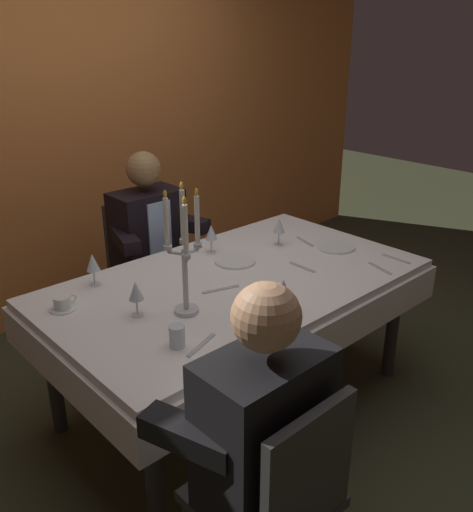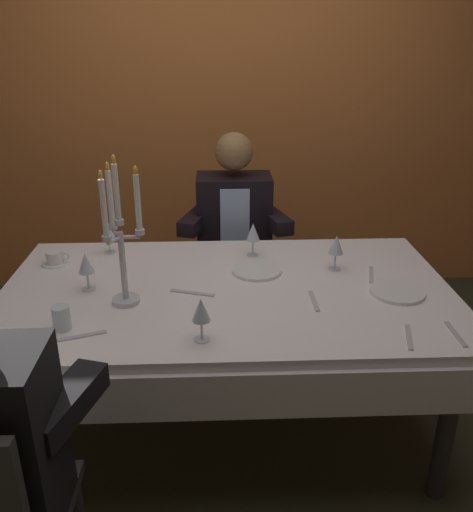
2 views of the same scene
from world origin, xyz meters
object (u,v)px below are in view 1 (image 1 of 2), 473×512
object	(u,v)px
dinner_plate_0	(235,261)
seated_diner_1	(147,232)
dining_table	(236,299)
coffee_cup_0	(63,304)
wine_glass_0	(211,233)
wine_glass_2	(136,292)
wine_glass_3	(283,290)
seated_diner_0	(265,429)
candelabra	(184,257)
wine_glass_1	(93,263)
wine_glass_4	(279,226)
water_tumbler_0	(177,336)
dinner_plate_1	(335,247)

from	to	relation	value
dinner_plate_0	seated_diner_1	xyz separation A→B (m)	(-0.08, 0.73, -0.01)
dining_table	coffee_cup_0	size ratio (longest dim) A/B	14.70
wine_glass_0	wine_glass_2	world-z (taller)	same
dining_table	dinner_plate_0	size ratio (longest dim) A/B	8.66
wine_glass_3	seated_diner_0	distance (m)	0.77
candelabra	seated_diner_1	bearing A→B (deg)	64.92
wine_glass_1	seated_diner_1	bearing A→B (deg)	37.02
dining_table	dinner_plate_0	bearing A→B (deg)	48.85
dinner_plate_0	wine_glass_4	size ratio (longest dim) A/B	1.37
wine_glass_0	water_tumbler_0	world-z (taller)	wine_glass_0
wine_glass_3	wine_glass_4	bearing A→B (deg)	44.47
wine_glass_0	seated_diner_0	world-z (taller)	seated_diner_0
dinner_plate_0	dining_table	bearing A→B (deg)	-131.15
dining_table	candelabra	size ratio (longest dim) A/B	3.26
wine_glass_4	coffee_cup_0	size ratio (longest dim) A/B	1.24
wine_glass_3	coffee_cup_0	size ratio (longest dim) A/B	1.24
candelabra	coffee_cup_0	world-z (taller)	candelabra
seated_diner_1	dinner_plate_0	bearing A→B (deg)	-84.00
wine_glass_3	wine_glass_0	bearing A→B (deg)	73.05
wine_glass_2	wine_glass_4	distance (m)	1.09
candelabra	dinner_plate_0	size ratio (longest dim) A/B	2.65
seated_diner_1	wine_glass_2	bearing A→B (deg)	-126.28
dinner_plate_0	wine_glass_2	bearing A→B (deg)	-168.26
wine_glass_3	seated_diner_0	world-z (taller)	seated_diner_0
dinner_plate_0	seated_diner_1	distance (m)	0.73
dinner_plate_0	water_tumbler_0	world-z (taller)	water_tumbler_0
wine_glass_0	wine_glass_3	size ratio (longest dim) A/B	1.00
water_tumbler_0	seated_diner_0	size ratio (longest dim) A/B	0.07
wine_glass_3	water_tumbler_0	world-z (taller)	wine_glass_3
dining_table	wine_glass_0	world-z (taller)	wine_glass_0
dining_table	water_tumbler_0	bearing A→B (deg)	-152.63
dinner_plate_1	seated_diner_0	world-z (taller)	seated_diner_0
candelabra	seated_diner_0	world-z (taller)	candelabra
wine_glass_4	seated_diner_1	xyz separation A→B (m)	(-0.43, 0.71, -0.12)
dinner_plate_1	wine_glass_2	size ratio (longest dim) A/B	1.37
wine_glass_3	wine_glass_4	size ratio (longest dim) A/B	1.00
dinner_plate_1	wine_glass_0	bearing A→B (deg)	142.87
dinner_plate_0	wine_glass_1	bearing A→B (deg)	160.01
wine_glass_3	seated_diner_0	xyz separation A→B (m)	(-0.59, -0.48, -0.12)
dining_table	wine_glass_0	distance (m)	0.44
wine_glass_0	water_tumbler_0	bearing A→B (deg)	-138.07
candelabra	seated_diner_1	distance (m)	1.14
wine_glass_3	coffee_cup_0	bearing A→B (deg)	134.96
wine_glass_4	water_tumbler_0	bearing A→B (deg)	-156.16
dinner_plate_0	coffee_cup_0	bearing A→B (deg)	172.19
coffee_cup_0	seated_diner_1	bearing A→B (deg)	34.99
dinner_plate_0	coffee_cup_0	size ratio (longest dim) A/B	1.70
wine_glass_2	water_tumbler_0	world-z (taller)	wine_glass_2
dinner_plate_0	wine_glass_4	xyz separation A→B (m)	(0.36, 0.01, 0.11)
dining_table	coffee_cup_0	world-z (taller)	coffee_cup_0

